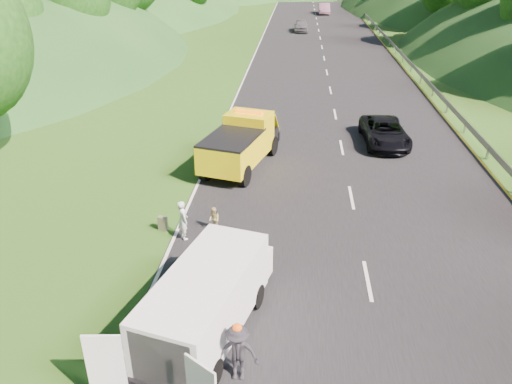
# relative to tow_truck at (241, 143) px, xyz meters

# --- Properties ---
(ground) EXTENTS (320.00, 320.00, 0.00)m
(ground) POSITION_rel_tow_truck_xyz_m (2.14, -7.07, -1.24)
(ground) COLOR #38661E
(ground) RESTS_ON ground
(road_surface) EXTENTS (14.00, 200.00, 0.02)m
(road_surface) POSITION_rel_tow_truck_xyz_m (5.14, 32.93, -1.23)
(road_surface) COLOR black
(road_surface) RESTS_ON ground
(guardrail) EXTENTS (0.06, 140.00, 1.52)m
(guardrail) POSITION_rel_tow_truck_xyz_m (12.44, 45.43, -1.24)
(guardrail) COLOR gray
(guardrail) RESTS_ON ground
(tree_line_left) EXTENTS (14.00, 140.00, 14.00)m
(tree_line_left) POSITION_rel_tow_truck_xyz_m (-16.86, 52.93, -1.24)
(tree_line_left) COLOR #2C5F1C
(tree_line_left) RESTS_ON ground
(tree_line_right) EXTENTS (14.00, 140.00, 14.00)m
(tree_line_right) POSITION_rel_tow_truck_xyz_m (25.14, 52.93, -1.24)
(tree_line_right) COLOR #2C5F1C
(tree_line_right) RESTS_ON ground
(tow_truck) EXTENTS (3.62, 6.24, 2.53)m
(tow_truck) POSITION_rel_tow_truck_xyz_m (0.00, 0.00, 0.00)
(tow_truck) COLOR black
(tow_truck) RESTS_ON ground
(white_van) EXTENTS (4.03, 6.44, 2.13)m
(white_van) POSITION_rel_tow_truck_xyz_m (0.40, -11.89, -0.03)
(white_van) COLOR black
(white_van) RESTS_ON ground
(woman) EXTENTS (0.64, 0.69, 1.53)m
(woman) POSITION_rel_tow_truck_xyz_m (-1.39, -6.95, -1.24)
(woman) COLOR silver
(woman) RESTS_ON ground
(child) EXTENTS (0.57, 0.59, 0.95)m
(child) POSITION_rel_tow_truck_xyz_m (-0.35, -6.29, -1.24)
(child) COLOR tan
(child) RESTS_ON ground
(worker) EXTENTS (1.07, 0.64, 1.63)m
(worker) POSITION_rel_tow_truck_xyz_m (1.40, -13.46, -1.24)
(worker) COLOR black
(worker) RESTS_ON ground
(suitcase) EXTENTS (0.38, 0.26, 0.56)m
(suitcase) POSITION_rel_tow_truck_xyz_m (-2.32, -6.41, -0.96)
(suitcase) COLOR #5B5B44
(suitcase) RESTS_ON ground
(spare_tire) EXTENTS (0.61, 0.61, 0.20)m
(spare_tire) POSITION_rel_tow_truck_xyz_m (0.40, -13.32, -1.24)
(spare_tire) COLOR black
(spare_tire) RESTS_ON ground
(passing_suv) EXTENTS (2.43, 4.93, 1.35)m
(passing_suv) POSITION_rel_tow_truck_xyz_m (7.47, 3.71, -1.24)
(passing_suv) COLOR black
(passing_suv) RESTS_ON ground
(dist_car_a) EXTENTS (1.74, 4.32, 1.47)m
(dist_car_a) POSITION_rel_tow_truck_xyz_m (2.85, 43.69, -1.24)
(dist_car_a) COLOR #4A494E
(dist_car_a) RESTS_ON ground
(dist_car_b) EXTENTS (1.71, 4.89, 1.61)m
(dist_car_b) POSITION_rel_tow_truck_xyz_m (6.50, 62.53, -1.24)
(dist_car_b) COLOR #674454
(dist_car_b) RESTS_ON ground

